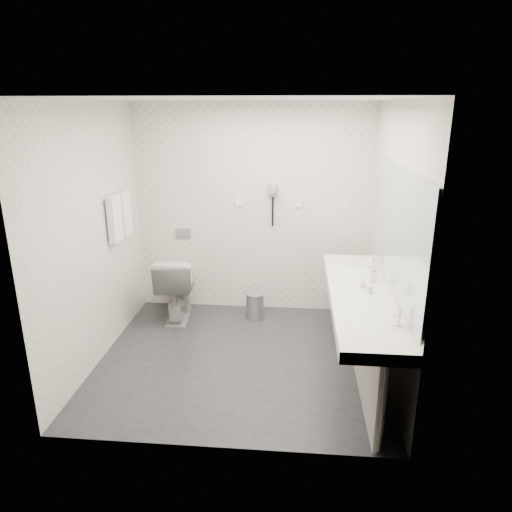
# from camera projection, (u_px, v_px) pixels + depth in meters

# --- Properties ---
(floor) EXTENTS (2.80, 2.80, 0.00)m
(floor) POSITION_uv_depth(u_px,v_px,m) (240.00, 358.00, 4.73)
(floor) COLOR #26262B
(floor) RESTS_ON ground
(ceiling) EXTENTS (2.80, 2.80, 0.00)m
(ceiling) POSITION_uv_depth(u_px,v_px,m) (237.00, 99.00, 3.97)
(ceiling) COLOR white
(ceiling) RESTS_ON wall_back
(wall_back) EXTENTS (2.80, 0.00, 2.80)m
(wall_back) POSITION_uv_depth(u_px,v_px,m) (252.00, 210.00, 5.58)
(wall_back) COLOR silver
(wall_back) RESTS_ON floor
(wall_front) EXTENTS (2.80, 0.00, 2.80)m
(wall_front) POSITION_uv_depth(u_px,v_px,m) (214.00, 293.00, 3.12)
(wall_front) COLOR silver
(wall_front) RESTS_ON floor
(wall_left) EXTENTS (0.00, 2.60, 2.60)m
(wall_left) POSITION_uv_depth(u_px,v_px,m) (94.00, 237.00, 4.47)
(wall_left) COLOR silver
(wall_left) RESTS_ON floor
(wall_right) EXTENTS (0.00, 2.60, 2.60)m
(wall_right) POSITION_uv_depth(u_px,v_px,m) (392.00, 244.00, 4.23)
(wall_right) COLOR silver
(wall_right) RESTS_ON floor
(vanity_counter) EXTENTS (0.55, 2.20, 0.10)m
(vanity_counter) POSITION_uv_depth(u_px,v_px,m) (360.00, 297.00, 4.20)
(vanity_counter) COLOR white
(vanity_counter) RESTS_ON floor
(vanity_panel) EXTENTS (0.03, 2.15, 0.75)m
(vanity_panel) POSITION_uv_depth(u_px,v_px,m) (360.00, 340.00, 4.33)
(vanity_panel) COLOR gray
(vanity_panel) RESTS_ON floor
(vanity_post_near) EXTENTS (0.06, 0.06, 0.75)m
(vanity_post_near) POSITION_uv_depth(u_px,v_px,m) (382.00, 409.00, 3.34)
(vanity_post_near) COLOR silver
(vanity_post_near) RESTS_ON floor
(vanity_post_far) EXTENTS (0.06, 0.06, 0.75)m
(vanity_post_far) POSITION_uv_depth(u_px,v_px,m) (351.00, 296.00, 5.31)
(vanity_post_far) COLOR silver
(vanity_post_far) RESTS_ON floor
(mirror) EXTENTS (0.02, 2.20, 1.05)m
(mirror) POSITION_uv_depth(u_px,v_px,m) (396.00, 228.00, 3.98)
(mirror) COLOR #B2BCC6
(mirror) RESTS_ON wall_right
(basin_near) EXTENTS (0.40, 0.31, 0.05)m
(basin_near) POSITION_uv_depth(u_px,v_px,m) (371.00, 326.00, 3.58)
(basin_near) COLOR white
(basin_near) RESTS_ON vanity_counter
(basin_far) EXTENTS (0.40, 0.31, 0.05)m
(basin_far) POSITION_uv_depth(u_px,v_px,m) (353.00, 270.00, 4.81)
(basin_far) COLOR white
(basin_far) RESTS_ON vanity_counter
(faucet_near) EXTENTS (0.04, 0.04, 0.15)m
(faucet_near) POSITION_uv_depth(u_px,v_px,m) (398.00, 316.00, 3.53)
(faucet_near) COLOR silver
(faucet_near) RESTS_ON vanity_counter
(faucet_far) EXTENTS (0.04, 0.04, 0.15)m
(faucet_far) POSITION_uv_depth(u_px,v_px,m) (373.00, 262.00, 4.76)
(faucet_far) COLOR silver
(faucet_far) RESTS_ON vanity_counter
(soap_bottle_a) EXTENTS (0.05, 0.05, 0.09)m
(soap_bottle_a) POSITION_uv_depth(u_px,v_px,m) (370.00, 288.00, 4.15)
(soap_bottle_a) COLOR white
(soap_bottle_a) RESTS_ON vanity_counter
(soap_bottle_b) EXTENTS (0.07, 0.07, 0.08)m
(soap_bottle_b) POSITION_uv_depth(u_px,v_px,m) (363.00, 283.00, 4.29)
(soap_bottle_b) COLOR white
(soap_bottle_b) RESTS_ON vanity_counter
(glass_left) EXTENTS (0.08, 0.08, 0.11)m
(glass_left) POSITION_uv_depth(u_px,v_px,m) (374.00, 277.00, 4.41)
(glass_left) COLOR silver
(glass_left) RESTS_ON vanity_counter
(toilet) EXTENTS (0.51, 0.81, 0.78)m
(toilet) POSITION_uv_depth(u_px,v_px,m) (177.00, 286.00, 5.56)
(toilet) COLOR white
(toilet) RESTS_ON floor
(flush_plate) EXTENTS (0.18, 0.02, 0.12)m
(flush_plate) POSITION_uv_depth(u_px,v_px,m) (183.00, 233.00, 5.73)
(flush_plate) COLOR #B2B5BA
(flush_plate) RESTS_ON wall_back
(pedal_bin) EXTENTS (0.22, 0.22, 0.30)m
(pedal_bin) POSITION_uv_depth(u_px,v_px,m) (255.00, 306.00, 5.61)
(pedal_bin) COLOR #B2B5BA
(pedal_bin) RESTS_ON floor
(bin_lid) EXTENTS (0.21, 0.21, 0.02)m
(bin_lid) POSITION_uv_depth(u_px,v_px,m) (255.00, 294.00, 5.56)
(bin_lid) COLOR #B2B5BA
(bin_lid) RESTS_ON pedal_bin
(towel_rail) EXTENTS (0.02, 0.62, 0.02)m
(towel_rail) POSITION_uv_depth(u_px,v_px,m) (117.00, 195.00, 4.89)
(towel_rail) COLOR silver
(towel_rail) RESTS_ON wall_left
(towel_near) EXTENTS (0.07, 0.24, 0.48)m
(towel_near) POSITION_uv_depth(u_px,v_px,m) (115.00, 219.00, 4.83)
(towel_near) COLOR white
(towel_near) RESTS_ON towel_rail
(towel_far) EXTENTS (0.07, 0.24, 0.48)m
(towel_far) POSITION_uv_depth(u_px,v_px,m) (125.00, 213.00, 5.09)
(towel_far) COLOR white
(towel_far) RESTS_ON towel_rail
(dryer_cradle) EXTENTS (0.10, 0.04, 0.14)m
(dryer_cradle) POSITION_uv_depth(u_px,v_px,m) (273.00, 190.00, 5.45)
(dryer_cradle) COLOR gray
(dryer_cradle) RESTS_ON wall_back
(dryer_barrel) EXTENTS (0.08, 0.14, 0.08)m
(dryer_barrel) POSITION_uv_depth(u_px,v_px,m) (273.00, 189.00, 5.38)
(dryer_barrel) COLOR gray
(dryer_barrel) RESTS_ON dryer_cradle
(dryer_cord) EXTENTS (0.02, 0.02, 0.35)m
(dryer_cord) POSITION_uv_depth(u_px,v_px,m) (273.00, 212.00, 5.52)
(dryer_cord) COLOR black
(dryer_cord) RESTS_ON dryer_cradle
(switch_plate_a) EXTENTS (0.09, 0.02, 0.09)m
(switch_plate_a) POSITION_uv_depth(u_px,v_px,m) (239.00, 202.00, 5.55)
(switch_plate_a) COLOR white
(switch_plate_a) RESTS_ON wall_back
(switch_plate_b) EXTENTS (0.09, 0.02, 0.09)m
(switch_plate_b) POSITION_uv_depth(u_px,v_px,m) (298.00, 203.00, 5.49)
(switch_plate_b) COLOR white
(switch_plate_b) RESTS_ON wall_back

